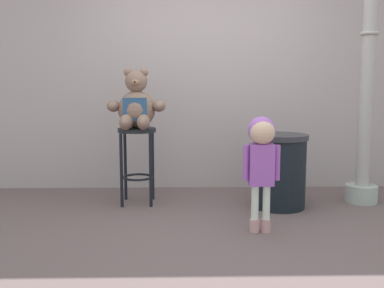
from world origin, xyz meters
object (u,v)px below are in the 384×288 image
(child_walking, at_px, (262,149))
(trash_bin, at_px, (279,171))
(teddy_bear, at_px, (136,107))
(lamppost, at_px, (367,87))
(bar_stool_with_teddy, at_px, (137,150))

(child_walking, xyz_separation_m, trash_bin, (0.32, 0.74, -0.32))
(teddy_bear, distance_m, child_walking, 1.44)
(child_walking, relative_size, lamppost, 0.32)
(bar_stool_with_teddy, height_order, lamppost, lamppost)
(child_walking, bearing_deg, lamppost, 20.12)
(teddy_bear, bearing_deg, trash_bin, -5.71)
(trash_bin, bearing_deg, child_walking, -113.39)
(bar_stool_with_teddy, xyz_separation_m, teddy_bear, (0.00, -0.03, 0.44))
(lamppost, bearing_deg, teddy_bear, -179.63)
(teddy_bear, xyz_separation_m, lamppost, (2.32, 0.02, 0.19))
(child_walking, bearing_deg, bar_stool_with_teddy, 124.16)
(bar_stool_with_teddy, relative_size, child_walking, 0.82)
(teddy_bear, bearing_deg, lamppost, 0.37)
(teddy_bear, relative_size, child_walking, 0.63)
(teddy_bear, bearing_deg, bar_stool_with_teddy, 90.00)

